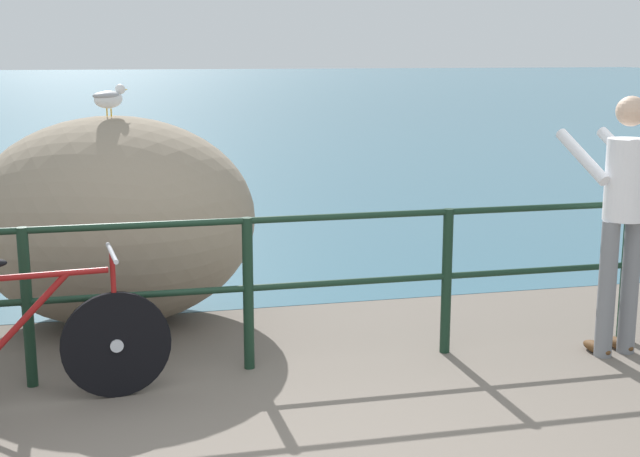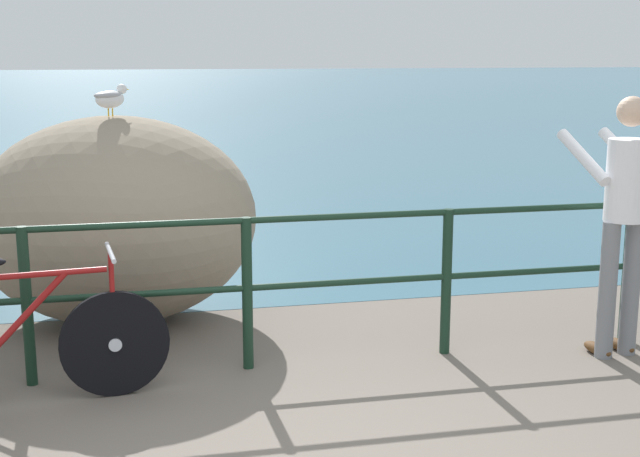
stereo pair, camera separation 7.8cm
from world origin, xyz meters
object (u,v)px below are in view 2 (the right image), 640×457
object	(u,v)px
breakwater_boulder_main	(117,220)
seagull	(110,97)
bicycle	(25,343)
person_at_railing	(622,214)

from	to	relation	value
breakwater_boulder_main	seagull	bearing A→B (deg)	-90.46
bicycle	breakwater_boulder_main	xyz separation A→B (m)	(0.52, 1.60, 0.41)
breakwater_boulder_main	seagull	world-z (taller)	seagull
person_at_railing	seagull	bearing A→B (deg)	56.61
person_at_railing	breakwater_boulder_main	world-z (taller)	person_at_railing
bicycle	breakwater_boulder_main	world-z (taller)	breakwater_boulder_main
breakwater_boulder_main	seagull	xyz separation A→B (m)	(-0.00, -0.08, 0.94)
bicycle	person_at_railing	size ratio (longest dim) A/B	0.95
bicycle	person_at_railing	world-z (taller)	person_at_railing
person_at_railing	breakwater_boulder_main	xyz separation A→B (m)	(-3.35, 1.52, -0.20)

